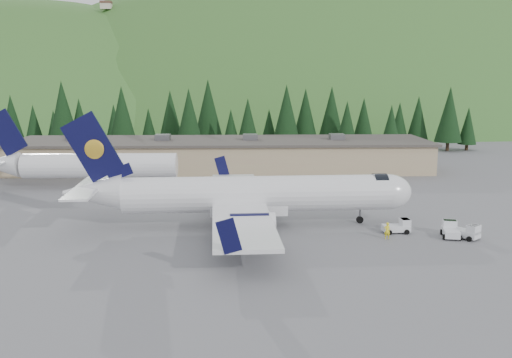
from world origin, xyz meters
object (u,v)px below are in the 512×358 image
Objects in this scene: second_airliner at (80,165)px; ramp_worker at (387,231)px; baggage_tug_b at (467,232)px; airliner at (248,195)px; baggage_tug_c at (450,230)px; terminal_building at (221,154)px; baggage_tug_a at (399,227)px.

second_airliner reaches higher than ramp_worker.
airliner is at bearing -146.11° from baggage_tug_b.
terminal_building is (-24.20, 43.11, 1.94)m from baggage_tug_c.
ramp_worker is (17.61, -43.75, -1.77)m from terminal_building.
terminal_building reaches higher than baggage_tug_c.
baggage_tug_b is (21.61, -5.86, -2.63)m from airliner.
second_airliner is 9.83× the size of baggage_tug_a.
baggage_tug_b is 50.83m from terminal_building.
terminal_building reaches higher than baggage_tug_b.
airliner is 21.98× the size of ramp_worker.
airliner is 11.99× the size of baggage_tug_c.
second_airliner reaches higher than baggage_tug_b.
terminal_building reaches higher than baggage_tug_a.
ramp_worker is at bearing -68.07° from terminal_building.
airliner is 1.36× the size of second_airliner.
baggage_tug_a is 2.89m from ramp_worker.
second_airliner is 8.91× the size of baggage_tug_b.
airliner is 12.11× the size of baggage_tug_b.
ramp_worker is (13.70, -5.70, -2.46)m from airliner.
baggage_tug_b is (45.44, -27.91, -2.64)m from second_airliner.
airliner is at bearing 88.34° from baggage_tug_c.
second_airliner is 51.85m from baggage_tug_c.
baggage_tug_b is (6.13, -2.42, 0.03)m from baggage_tug_a.
airliner is 15.04m from ramp_worker.
baggage_tug_a is 0.90× the size of baggage_tug_c.
ramp_worker is at bearing -25.08° from airliner.
baggage_tug_c is 6.62m from ramp_worker.
airliner reaches higher than baggage_tug_a.
baggage_tug_a is 0.91× the size of baggage_tug_b.
baggage_tug_b is 0.99× the size of baggage_tug_c.
airliner reaches higher than baggage_tug_c.
airliner is at bearing -84.12° from terminal_building.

